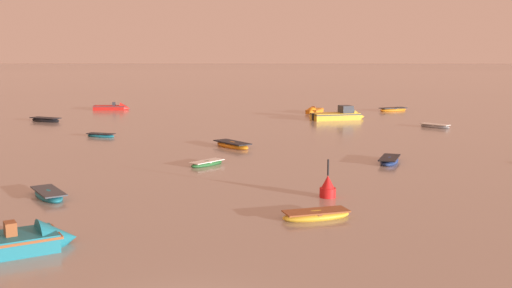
{
  "coord_description": "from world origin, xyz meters",
  "views": [
    {
      "loc": [
        2.64,
        -16.56,
        7.96
      ],
      "look_at": [
        1.32,
        31.97,
        0.53
      ],
      "focal_mm": 42.44,
      "sensor_mm": 36.0,
      "label": 1
    }
  ],
  "objects_px": {
    "rowboat_moored_8": "(46,120)",
    "rowboat_moored_10": "(101,135)",
    "rowboat_moored_6": "(316,215)",
    "motorboat_moored_0": "(115,108)",
    "rowboat_moored_1": "(49,195)",
    "rowboat_moored_3": "(232,145)",
    "motorboat_moored_1": "(313,112)",
    "motorboat_moored_3": "(15,245)",
    "rowboat_moored_4": "(435,126)",
    "motorboat_moored_2": "(343,116)",
    "rowboat_moored_2": "(393,110)",
    "channel_buoy": "(328,189)",
    "rowboat_moored_5": "(389,161)",
    "rowboat_moored_9": "(207,163)"
  },
  "relations": [
    {
      "from": "rowboat_moored_8",
      "to": "rowboat_moored_10",
      "type": "relative_size",
      "value": 1.37
    },
    {
      "from": "motorboat_moored_3",
      "to": "rowboat_moored_6",
      "type": "height_order",
      "value": "motorboat_moored_3"
    },
    {
      "from": "rowboat_moored_1",
      "to": "rowboat_moored_9",
      "type": "distance_m",
      "value": 12.43
    },
    {
      "from": "motorboat_moored_2",
      "to": "rowboat_moored_8",
      "type": "relative_size",
      "value": 1.65
    },
    {
      "from": "rowboat_moored_2",
      "to": "rowboat_moored_10",
      "type": "relative_size",
      "value": 1.4
    },
    {
      "from": "motorboat_moored_3",
      "to": "rowboat_moored_10",
      "type": "distance_m",
      "value": 33.56
    },
    {
      "from": "rowboat_moored_4",
      "to": "rowboat_moored_6",
      "type": "xyz_separation_m",
      "value": [
        -15.12,
        -35.74,
        0.01
      ]
    },
    {
      "from": "motorboat_moored_2",
      "to": "motorboat_moored_3",
      "type": "bearing_deg",
      "value": -127.7
    },
    {
      "from": "rowboat_moored_2",
      "to": "motorboat_moored_2",
      "type": "xyz_separation_m",
      "value": [
        -7.95,
        -10.58,
        0.2
      ]
    },
    {
      "from": "rowboat_moored_4",
      "to": "motorboat_moored_2",
      "type": "bearing_deg",
      "value": 2.48
    },
    {
      "from": "rowboat_moored_2",
      "to": "motorboat_moored_1",
      "type": "distance_m",
      "value": 11.46
    },
    {
      "from": "motorboat_moored_0",
      "to": "motorboat_moored_1",
      "type": "relative_size",
      "value": 1.15
    },
    {
      "from": "rowboat_moored_2",
      "to": "rowboat_moored_3",
      "type": "height_order",
      "value": "rowboat_moored_2"
    },
    {
      "from": "rowboat_moored_5",
      "to": "rowboat_moored_10",
      "type": "relative_size",
      "value": 1.23
    },
    {
      "from": "motorboat_moored_3",
      "to": "rowboat_moored_8",
      "type": "relative_size",
      "value": 1.43
    },
    {
      "from": "motorboat_moored_0",
      "to": "rowboat_moored_9",
      "type": "xyz_separation_m",
      "value": [
        17.13,
        -40.67,
        -0.11
      ]
    },
    {
      "from": "rowboat_moored_4",
      "to": "channel_buoy",
      "type": "bearing_deg",
      "value": 107.82
    },
    {
      "from": "motorboat_moored_1",
      "to": "rowboat_moored_10",
      "type": "height_order",
      "value": "motorboat_moored_1"
    },
    {
      "from": "rowboat_moored_3",
      "to": "rowboat_moored_8",
      "type": "relative_size",
      "value": 0.96
    },
    {
      "from": "motorboat_moored_0",
      "to": "rowboat_moored_6",
      "type": "distance_m",
      "value": 59.31
    },
    {
      "from": "rowboat_moored_1",
      "to": "rowboat_moored_9",
      "type": "relative_size",
      "value": 1.27
    },
    {
      "from": "rowboat_moored_6",
      "to": "rowboat_moored_10",
      "type": "xyz_separation_m",
      "value": [
        -18.32,
        27.74,
        -0.02
      ]
    },
    {
      "from": "motorboat_moored_1",
      "to": "motorboat_moored_3",
      "type": "distance_m",
      "value": 57.9
    },
    {
      "from": "rowboat_moored_2",
      "to": "channel_buoy",
      "type": "bearing_deg",
      "value": -130.06
    },
    {
      "from": "rowboat_moored_3",
      "to": "rowboat_moored_6",
      "type": "relative_size",
      "value": 1.1
    },
    {
      "from": "motorboat_moored_0",
      "to": "rowboat_moored_1",
      "type": "bearing_deg",
      "value": -82.71
    },
    {
      "from": "rowboat_moored_10",
      "to": "rowboat_moored_2",
      "type": "bearing_deg",
      "value": -123.24
    },
    {
      "from": "rowboat_moored_2",
      "to": "rowboat_moored_5",
      "type": "relative_size",
      "value": 1.14
    },
    {
      "from": "motorboat_moored_3",
      "to": "rowboat_moored_8",
      "type": "distance_m",
      "value": 48.17
    },
    {
      "from": "rowboat_moored_6",
      "to": "channel_buoy",
      "type": "distance_m",
      "value": 4.43
    },
    {
      "from": "rowboat_moored_6",
      "to": "rowboat_moored_10",
      "type": "height_order",
      "value": "rowboat_moored_6"
    },
    {
      "from": "motorboat_moored_0",
      "to": "rowboat_moored_10",
      "type": "distance_m",
      "value": 27.13
    },
    {
      "from": "motorboat_moored_3",
      "to": "rowboat_moored_6",
      "type": "relative_size",
      "value": 1.65
    },
    {
      "from": "motorboat_moored_3",
      "to": "channel_buoy",
      "type": "distance_m",
      "value": 16.48
    },
    {
      "from": "motorboat_moored_3",
      "to": "rowboat_moored_6",
      "type": "bearing_deg",
      "value": -9.3
    },
    {
      "from": "rowboat_moored_3",
      "to": "motorboat_moored_1",
      "type": "xyz_separation_m",
      "value": [
        8.69,
        28.63,
        0.02
      ]
    },
    {
      "from": "rowboat_moored_5",
      "to": "motorboat_moored_1",
      "type": "distance_m",
      "value": 35.61
    },
    {
      "from": "rowboat_moored_1",
      "to": "motorboat_moored_3",
      "type": "bearing_deg",
      "value": -22.7
    },
    {
      "from": "rowboat_moored_5",
      "to": "rowboat_moored_9",
      "type": "distance_m",
      "value": 13.2
    },
    {
      "from": "motorboat_moored_3",
      "to": "motorboat_moored_2",
      "type": "bearing_deg",
      "value": 36.5
    },
    {
      "from": "rowboat_moored_3",
      "to": "motorboat_moored_0",
      "type": "distance_m",
      "value": 37.32
    },
    {
      "from": "rowboat_moored_2",
      "to": "rowboat_moored_5",
      "type": "distance_m",
      "value": 39.47
    },
    {
      "from": "motorboat_moored_1",
      "to": "rowboat_moored_5",
      "type": "bearing_deg",
      "value": 25.18
    },
    {
      "from": "rowboat_moored_6",
      "to": "motorboat_moored_0",
      "type": "bearing_deg",
      "value": 95.05
    },
    {
      "from": "motorboat_moored_0",
      "to": "rowboat_moored_5",
      "type": "height_order",
      "value": "motorboat_moored_0"
    },
    {
      "from": "motorboat_moored_3",
      "to": "rowboat_moored_10",
      "type": "bearing_deg",
      "value": 67.73
    },
    {
      "from": "rowboat_moored_5",
      "to": "motorboat_moored_1",
      "type": "bearing_deg",
      "value": -156.24
    },
    {
      "from": "motorboat_moored_0",
      "to": "motorboat_moored_1",
      "type": "height_order",
      "value": "motorboat_moored_0"
    },
    {
      "from": "rowboat_moored_5",
      "to": "motorboat_moored_3",
      "type": "bearing_deg",
      "value": -24.16
    },
    {
      "from": "motorboat_moored_2",
      "to": "rowboat_moored_9",
      "type": "distance_m",
      "value": 32.22
    }
  ]
}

